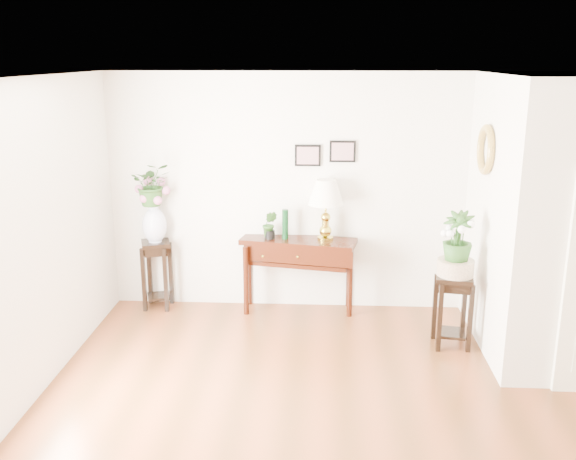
# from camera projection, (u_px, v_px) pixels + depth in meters

# --- Properties ---
(floor) EXTENTS (6.00, 5.50, 0.02)m
(floor) POSITION_uv_depth(u_px,v_px,m) (377.00, 432.00, 5.22)
(floor) COLOR brown
(floor) RESTS_ON ground
(ceiling) EXTENTS (6.00, 5.50, 0.02)m
(ceiling) POSITION_uv_depth(u_px,v_px,m) (392.00, 80.00, 4.49)
(ceiling) COLOR white
(ceiling) RESTS_ON ground
(wall_back) EXTENTS (6.00, 0.02, 2.80)m
(wall_back) POSITION_uv_depth(u_px,v_px,m) (363.00, 194.00, 7.50)
(wall_back) COLOR silver
(wall_back) RESTS_ON ground
(art_print_left) EXTENTS (0.30, 0.02, 0.25)m
(art_print_left) POSITION_uv_depth(u_px,v_px,m) (308.00, 155.00, 7.40)
(art_print_left) COLOR black
(art_print_left) RESTS_ON wall_back
(art_print_right) EXTENTS (0.30, 0.02, 0.25)m
(art_print_right) POSITION_uv_depth(u_px,v_px,m) (343.00, 151.00, 7.37)
(art_print_right) COLOR black
(art_print_right) RESTS_ON wall_back
(wall_ornament) EXTENTS (0.07, 0.51, 0.51)m
(wall_ornament) POSITION_uv_depth(u_px,v_px,m) (485.00, 150.00, 6.45)
(wall_ornament) COLOR #B2923F
(wall_ornament) RESTS_ON partition
(console_table) EXTENTS (1.40, 0.69, 0.89)m
(console_table) POSITION_uv_depth(u_px,v_px,m) (298.00, 275.00, 7.62)
(console_table) COLOR black
(console_table) RESTS_ON floor
(table_lamp) EXTENTS (0.43, 0.43, 0.72)m
(table_lamp) POSITION_uv_depth(u_px,v_px,m) (326.00, 210.00, 7.39)
(table_lamp) COLOR gold
(table_lamp) RESTS_ON console_table
(green_vase) EXTENTS (0.08, 0.08, 0.35)m
(green_vase) POSITION_uv_depth(u_px,v_px,m) (285.00, 225.00, 7.47)
(green_vase) COLOR black
(green_vase) RESTS_ON console_table
(potted_plant) EXTENTS (0.19, 0.16, 0.31)m
(potted_plant) POSITION_uv_depth(u_px,v_px,m) (270.00, 226.00, 7.48)
(potted_plant) COLOR #224B19
(potted_plant) RESTS_ON console_table
(plant_stand_a) EXTENTS (0.41, 0.41, 0.83)m
(plant_stand_a) POSITION_uv_depth(u_px,v_px,m) (157.00, 275.00, 7.72)
(plant_stand_a) COLOR black
(plant_stand_a) RESTS_ON floor
(porcelain_vase) EXTENTS (0.31, 0.31, 0.49)m
(porcelain_vase) POSITION_uv_depth(u_px,v_px,m) (154.00, 223.00, 7.55)
(porcelain_vase) COLOR silver
(porcelain_vase) RESTS_ON plant_stand_a
(lily_arrangement) EXTENTS (0.54, 0.50, 0.51)m
(lily_arrangement) POSITION_uv_depth(u_px,v_px,m) (152.00, 187.00, 7.44)
(lily_arrangement) COLOR #224B19
(lily_arrangement) RESTS_ON porcelain_vase
(plant_stand_b) EXTENTS (0.43, 0.43, 0.78)m
(plant_stand_b) POSITION_uv_depth(u_px,v_px,m) (452.00, 310.00, 6.70)
(plant_stand_b) COLOR black
(plant_stand_b) RESTS_ON floor
(ceramic_bowl) EXTENTS (0.40, 0.40, 0.17)m
(ceramic_bowl) POSITION_uv_depth(u_px,v_px,m) (455.00, 268.00, 6.58)
(ceramic_bowl) COLOR #CCB396
(ceramic_bowl) RESTS_ON plant_stand_b
(narcissus) EXTENTS (0.41, 0.41, 0.55)m
(narcissus) POSITION_uv_depth(u_px,v_px,m) (457.00, 238.00, 6.49)
(narcissus) COLOR #224B19
(narcissus) RESTS_ON ceramic_bowl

